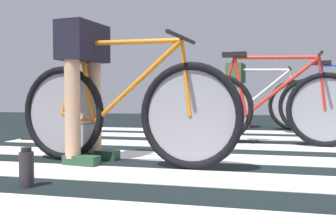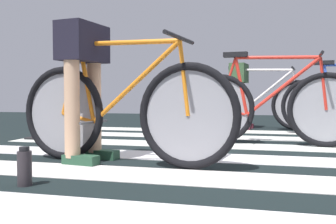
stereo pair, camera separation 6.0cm
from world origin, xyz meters
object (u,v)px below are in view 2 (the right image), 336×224
cyclist_4_of_4 (239,87)px  bicycle_2_of_4 (270,107)px  bicycle_4_of_4 (260,103)px  traffic_cone (53,117)px  bicycle_1_of_4 (120,111)px  water_bottle (25,167)px  cyclist_1_of_4 (84,73)px

cyclist_4_of_4 → bicycle_2_of_4: bearing=-69.8°
bicycle_4_of_4 → traffic_cone: size_ratio=3.26×
bicycle_4_of_4 → traffic_cone: (-2.32, -1.77, -0.13)m
traffic_cone → bicycle_4_of_4: bearing=37.3°
bicycle_1_of_4 → bicycle_2_of_4: 1.70m
bicycle_2_of_4 → water_bottle: size_ratio=8.11×
bicycle_2_of_4 → water_bottle: bearing=-118.7°
bicycle_2_of_4 → cyclist_1_of_4: bearing=-133.0°
bicycle_1_of_4 → cyclist_4_of_4: (0.65, 3.17, 0.24)m
bicycle_1_of_4 → traffic_cone: size_ratio=3.26×
bicycle_1_of_4 → bicycle_2_of_4: size_ratio=0.99×
cyclist_1_of_4 → traffic_cone: (-1.06, 1.32, -0.41)m
bicycle_2_of_4 → bicycle_1_of_4: bearing=-124.7°
cyclist_4_of_4 → water_bottle: (-0.92, -3.91, -0.53)m
bicycle_4_of_4 → water_bottle: size_ratio=8.07×
bicycle_1_of_4 → water_bottle: bearing=-101.5°
cyclist_1_of_4 → water_bottle: size_ratio=4.79×
bicycle_1_of_4 → traffic_cone: bicycle_1_of_4 is taller
bicycle_2_of_4 → traffic_cone: bearing=-176.9°
bicycle_1_of_4 → bicycle_4_of_4: bearing=81.4°
cyclist_4_of_4 → traffic_cone: size_ratio=1.83×
cyclist_4_of_4 → water_bottle: size_ratio=4.52×
water_bottle → bicycle_2_of_4: bearing=57.2°
bicycle_2_of_4 → water_bottle: (-1.33, -2.07, -0.28)m
cyclist_1_of_4 → traffic_cone: size_ratio=1.93×
bicycle_1_of_4 → cyclist_1_of_4: size_ratio=1.68×
water_bottle → cyclist_1_of_4: bearing=92.8°
bicycle_1_of_4 → cyclist_1_of_4: (-0.31, 0.05, 0.28)m
bicycle_1_of_4 → water_bottle: 0.84m
water_bottle → traffic_cone: 2.38m
bicycle_2_of_4 → traffic_cone: 2.43m
bicycle_4_of_4 → cyclist_4_of_4: size_ratio=1.79×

